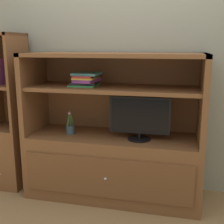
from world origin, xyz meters
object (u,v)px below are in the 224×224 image
at_px(potted_plant, 70,129).
at_px(bookshelf_tall, 9,134).
at_px(magazine_stack, 86,80).
at_px(media_console, 113,151).
at_px(tv_monitor, 139,118).

xyz_separation_m(potted_plant, bookshelf_tall, (-0.73, 0.05, -0.12)).
height_order(potted_plant, magazine_stack, magazine_stack).
height_order(media_console, magazine_stack, media_console).
distance_m(tv_monitor, potted_plant, 0.71).
relative_size(media_console, bookshelf_tall, 1.05).
height_order(tv_monitor, bookshelf_tall, bookshelf_tall).
bearing_deg(potted_plant, media_console, 6.36).
relative_size(tv_monitor, bookshelf_tall, 0.35).
xyz_separation_m(tv_monitor, magazine_stack, (-0.54, 0.07, 0.34)).
bearing_deg(media_console, magazine_stack, -179.67).
distance_m(tv_monitor, bookshelf_tall, 1.45).
relative_size(tv_monitor, magazine_stack, 1.78).
bearing_deg(bookshelf_tall, tv_monitor, -2.91).
bearing_deg(bookshelf_tall, potted_plant, -4.00).
bearing_deg(potted_plant, tv_monitor, -1.77).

